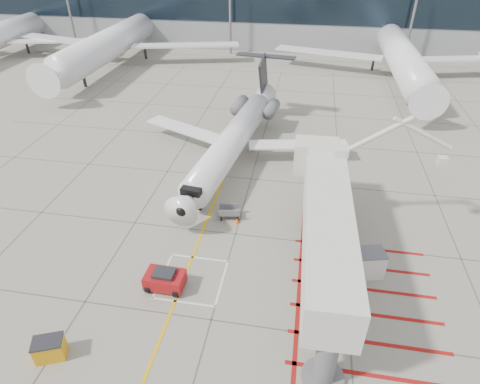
% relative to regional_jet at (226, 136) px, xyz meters
% --- Properties ---
extents(ground_plane, '(260.00, 260.00, 0.00)m').
position_rel_regional_jet_xyz_m(ground_plane, '(2.53, -13.08, -3.66)').
color(ground_plane, gray).
rests_on(ground_plane, ground).
extents(regional_jet, '(25.60, 30.58, 7.32)m').
position_rel_regional_jet_xyz_m(regional_jet, '(0.00, 0.00, 0.00)').
color(regional_jet, white).
rests_on(regional_jet, ground_plane).
extents(jet_bridge, '(9.39, 19.04, 7.53)m').
position_rel_regional_jet_xyz_m(jet_bridge, '(8.82, -13.26, 0.10)').
color(jet_bridge, silver).
rests_on(jet_bridge, ground_plane).
extents(pushback_tug, '(2.49, 1.60, 1.43)m').
position_rel_regional_jet_xyz_m(pushback_tug, '(-0.93, -15.04, -2.94)').
color(pushback_tug, '#A00F13').
rests_on(pushback_tug, ground_plane).
extents(spill_bin, '(1.76, 1.49, 1.30)m').
position_rel_regional_jet_xyz_m(spill_bin, '(-5.37, -20.85, -3.01)').
color(spill_bin, orange).
rests_on(spill_bin, ground_plane).
extents(baggage_cart, '(1.80, 1.29, 1.05)m').
position_rel_regional_jet_xyz_m(baggage_cart, '(1.70, -7.10, -3.14)').
color(baggage_cart, '#5C5D61').
rests_on(baggage_cart, ground_plane).
extents(ground_power_unit, '(2.64, 1.90, 1.89)m').
position_rel_regional_jet_xyz_m(ground_power_unit, '(11.61, -11.65, -2.72)').
color(ground_power_unit, silver).
rests_on(ground_power_unit, ground_plane).
extents(cone_nose, '(0.31, 0.31, 0.43)m').
position_rel_regional_jet_xyz_m(cone_nose, '(1.55, -6.59, -3.45)').
color(cone_nose, '#FD4F0D').
rests_on(cone_nose, ground_plane).
extents(cone_side, '(0.35, 0.35, 0.48)m').
position_rel_regional_jet_xyz_m(cone_side, '(2.40, -7.75, -3.42)').
color(cone_side, '#FC5B0D').
rests_on(cone_side, ground_plane).
extents(terminal_building, '(180.00, 28.00, 14.00)m').
position_rel_regional_jet_xyz_m(terminal_building, '(12.53, 56.92, 3.34)').
color(terminal_building, gray).
rests_on(terminal_building, ground_plane).
extents(terminal_glass_band, '(180.00, 0.10, 6.00)m').
position_rel_regional_jet_xyz_m(terminal_glass_band, '(12.53, 42.87, 4.34)').
color(terminal_glass_band, black).
rests_on(terminal_glass_band, ground_plane).
extents(bg_aircraft_b, '(39.48, 43.86, 13.16)m').
position_rel_regional_jet_xyz_m(bg_aircraft_b, '(-24.66, 32.92, 2.92)').
color(bg_aircraft_b, silver).
rests_on(bg_aircraft_b, ground_plane).
extents(bg_aircraft_c, '(37.31, 41.45, 12.44)m').
position_rel_regional_jet_xyz_m(bg_aircraft_c, '(19.87, 32.92, 2.56)').
color(bg_aircraft_c, silver).
rests_on(bg_aircraft_c, ground_plane).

